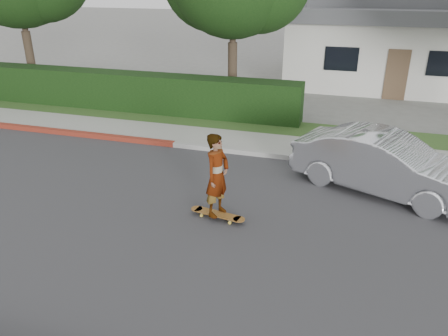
{
  "coord_description": "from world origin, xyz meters",
  "views": [
    {
      "loc": [
        6.09,
        -7.58,
        4.87
      ],
      "look_at": [
        3.59,
        0.8,
        1.0
      ],
      "focal_mm": 35.0,
      "sensor_mm": 36.0,
      "label": 1
    }
  ],
  "objects": [
    {
      "name": "car_silver",
      "position": [
        7.04,
        2.74,
        0.72
      ],
      "size": [
        4.65,
        3.06,
        1.45
      ],
      "primitive_type": "imported",
      "rotation": [
        0.0,
        0.0,
        1.19
      ],
      "color": "silver",
      "rests_on": "ground"
    },
    {
      "name": "road",
      "position": [
        0.0,
        0.0,
        0.01
      ],
      "size": [
        60.0,
        8.0,
        0.01
      ],
      "primitive_type": "cube",
      "color": "#2D2D30",
      "rests_on": "ground"
    },
    {
      "name": "skateboarder",
      "position": [
        3.59,
        0.3,
        1.04
      ],
      "size": [
        0.61,
        0.76,
        1.82
      ],
      "primitive_type": "imported",
      "rotation": [
        0.0,
        0.0,
        1.27
      ],
      "color": "white",
      "rests_on": "skateboard"
    },
    {
      "name": "planting_strip",
      "position": [
        0.0,
        6.6,
        0.05
      ],
      "size": [
        60.0,
        1.6,
        0.1
      ],
      "primitive_type": "cube",
      "color": "#2D4C1E",
      "rests_on": "ground"
    },
    {
      "name": "curb_red_section",
      "position": [
        -5.0,
        4.1,
        0.08
      ],
      "size": [
        12.0,
        0.21,
        0.15
      ],
      "primitive_type": "cube",
      "color": "maroon",
      "rests_on": "ground"
    },
    {
      "name": "ground",
      "position": [
        0.0,
        0.0,
        0.0
      ],
      "size": [
        120.0,
        120.0,
        0.0
      ],
      "primitive_type": "plane",
      "color": "slate",
      "rests_on": "ground"
    },
    {
      "name": "curb_far",
      "position": [
        0.0,
        4.1,
        0.07
      ],
      "size": [
        60.0,
        0.2,
        0.15
      ],
      "primitive_type": "cube",
      "color": "#9E9E99",
      "rests_on": "ground"
    },
    {
      "name": "house",
      "position": [
        8.0,
        16.0,
        2.1
      ],
      "size": [
        10.6,
        8.6,
        4.3
      ],
      "color": "beige",
      "rests_on": "ground"
    },
    {
      "name": "hedge",
      "position": [
        -3.0,
        7.2,
        0.75
      ],
      "size": [
        15.0,
        1.0,
        1.5
      ],
      "primitive_type": "cube",
      "color": "black",
      "rests_on": "ground"
    },
    {
      "name": "skateboard",
      "position": [
        3.59,
        0.3,
        0.11
      ],
      "size": [
        1.31,
        0.47,
        0.12
      ],
      "rotation": [
        0.0,
        0.0,
        -0.17
      ],
      "color": "gold",
      "rests_on": "ground"
    },
    {
      "name": "sidewalk_far",
      "position": [
        0.0,
        5.0,
        0.06
      ],
      "size": [
        60.0,
        1.6,
        0.12
      ],
      "primitive_type": "cube",
      "color": "gray",
      "rests_on": "ground"
    }
  ]
}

